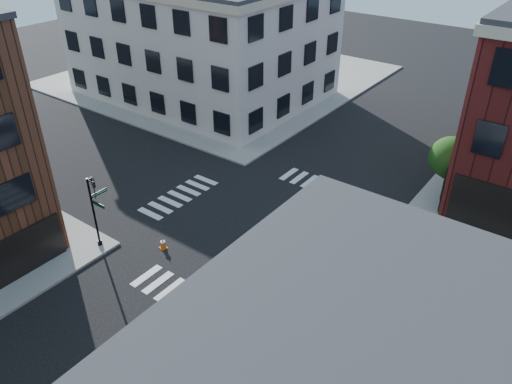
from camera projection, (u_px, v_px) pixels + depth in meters
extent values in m
plane|color=black|center=(262.00, 232.00, 30.42)|extent=(120.00, 120.00, 0.00)
cube|color=gray|center=(221.00, 76.00, 55.43)|extent=(30.00, 30.00, 0.15)
cube|color=beige|center=(201.00, 38.00, 48.16)|extent=(22.00, 16.00, 11.00)
cylinder|color=black|center=(443.00, 190.00, 32.98)|extent=(0.18, 0.18, 1.47)
cylinder|color=black|center=(445.00, 180.00, 32.59)|extent=(0.12, 0.12, 1.47)
sphere|color=#17390F|center=(450.00, 157.00, 31.72)|extent=(2.69, 2.69, 2.69)
sphere|color=#17390F|center=(452.00, 167.00, 31.81)|extent=(1.85, 1.85, 1.85)
cylinder|color=black|center=(470.00, 157.00, 37.12)|extent=(0.18, 0.18, 1.33)
cylinder|color=black|center=(472.00, 149.00, 36.77)|extent=(0.12, 0.12, 1.33)
sphere|color=#17390F|center=(477.00, 130.00, 35.98)|extent=(2.43, 2.43, 2.43)
sphere|color=#17390F|center=(478.00, 138.00, 36.04)|extent=(1.67, 1.67, 1.67)
cylinder|color=black|center=(94.00, 214.00, 28.03)|extent=(0.12, 0.12, 4.60)
cylinder|color=black|center=(100.00, 242.00, 29.07)|extent=(0.28, 0.28, 0.30)
cube|color=#053819|center=(98.00, 204.00, 27.30)|extent=(1.10, 0.03, 0.22)
cube|color=#053819|center=(99.00, 193.00, 27.83)|extent=(0.03, 1.10, 0.22)
imported|color=black|center=(95.00, 191.00, 27.08)|extent=(0.22, 0.18, 1.10)
imported|color=black|center=(93.00, 186.00, 27.48)|extent=(0.18, 0.22, 1.10)
cube|color=silver|center=(442.00, 320.00, 21.20)|extent=(6.38, 3.09, 3.32)
cube|color=maroon|center=(433.00, 341.00, 20.23)|extent=(2.36, 0.20, 0.75)
cube|color=maroon|center=(450.00, 301.00, 22.18)|extent=(2.36, 0.20, 0.75)
cube|color=#B5B6B8|center=(352.00, 295.00, 23.40)|extent=(2.31, 2.71, 2.14)
cube|color=black|center=(333.00, 281.00, 23.67)|extent=(0.24, 2.04, 0.96)
cube|color=black|center=(406.00, 336.00, 22.69)|extent=(8.63, 1.64, 0.27)
cylinder|color=black|center=(340.00, 327.00, 23.18)|extent=(1.09, 0.45, 1.07)
cylinder|color=black|center=(359.00, 298.00, 24.79)|extent=(1.09, 0.45, 1.07)
cylinder|color=black|center=(422.00, 363.00, 21.39)|extent=(1.09, 0.45, 1.07)
cylinder|color=black|center=(437.00, 330.00, 23.01)|extent=(1.09, 0.45, 1.07)
cylinder|color=black|center=(496.00, 354.00, 21.82)|extent=(1.09, 0.45, 1.07)
cube|color=#E8590A|center=(163.00, 248.00, 29.08)|extent=(0.45, 0.45, 0.04)
cone|color=#E8590A|center=(163.00, 243.00, 28.90)|extent=(0.42, 0.42, 0.71)
cylinder|color=white|center=(163.00, 242.00, 28.85)|extent=(0.27, 0.27, 0.08)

